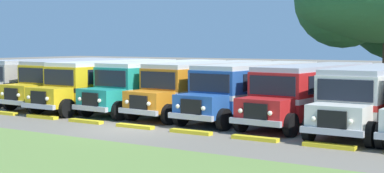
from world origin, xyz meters
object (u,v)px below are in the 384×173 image
Objects in this scene: parked_bus_slot_1 at (86,79)px; parked_bus_slot_5 at (256,87)px; parked_bus_slot_4 at (209,85)px; parked_bus_slot_0 at (51,78)px; parked_bus_slot_2 at (113,82)px; parked_bus_slot_3 at (163,83)px; parked_bus_slot_7 at (375,94)px; parked_bus_slot_6 at (314,90)px.

parked_bus_slot_5 is (11.93, 0.14, 0.00)m from parked_bus_slot_1.
parked_bus_slot_5 is (3.05, -0.21, 0.00)m from parked_bus_slot_4.
parked_bus_slot_0 is 1.01× the size of parked_bus_slot_2.
parked_bus_slot_2 is 3.25m from parked_bus_slot_3.
parked_bus_slot_5 is 6.36m from parked_bus_slot_7.
parked_bus_slot_6 is at bearing -102.61° from parked_bus_slot_7.
parked_bus_slot_4 and parked_bus_slot_5 have the same top height.
parked_bus_slot_2 is 9.26m from parked_bus_slot_5.
parked_bus_slot_1 is at bearing 94.28° from parked_bus_slot_0.
parked_bus_slot_1 is at bearing -85.86° from parked_bus_slot_5.
parked_bus_slot_1 is at bearing -83.42° from parked_bus_slot_4.
parked_bus_slot_0 is 9.17m from parked_bus_slot_3.
parked_bus_slot_7 is at bearing 90.49° from parked_bus_slot_1.
parked_bus_slot_2 is at bearing -89.93° from parked_bus_slot_7.
parked_bus_slot_7 is (3.16, -0.71, 0.00)m from parked_bus_slot_6.
parked_bus_slot_4 and parked_bus_slot_7 have the same top height.
parked_bus_slot_4 is at bearing -90.48° from parked_bus_slot_5.
parked_bus_slot_1 is at bearing -84.74° from parked_bus_slot_3.
parked_bus_slot_3 is at bearing -93.38° from parked_bus_slot_7.
parked_bus_slot_2 is at bearing 80.35° from parked_bus_slot_1.
parked_bus_slot_1 is 0.99× the size of parked_bus_slot_4.
parked_bus_slot_0 is 1.00× the size of parked_bus_slot_4.
parked_bus_slot_6 is at bearing 92.51° from parked_bus_slot_4.
parked_bus_slot_0 is 15.24m from parked_bus_slot_5.
parked_bus_slot_3 is 1.00× the size of parked_bus_slot_6.
parked_bus_slot_0 and parked_bus_slot_3 have the same top height.
parked_bus_slot_5 is at bearing 92.90° from parked_bus_slot_1.
parked_bus_slot_0 is at bearing -95.16° from parked_bus_slot_2.
parked_bus_slot_4 is 6.21m from parked_bus_slot_6.
parked_bus_slot_1 and parked_bus_slot_4 have the same top height.
parked_bus_slot_7 is (18.25, -0.56, 0.00)m from parked_bus_slot_1.
parked_bus_slot_5 is (15.24, 0.07, 0.00)m from parked_bus_slot_0.
parked_bus_slot_4 is 1.01× the size of parked_bus_slot_7.
parked_bus_slot_3 is at bearing -86.94° from parked_bus_slot_5.
parked_bus_slot_3 and parked_bus_slot_6 have the same top height.
parked_bus_slot_1 is at bearing -101.01° from parked_bus_slot_2.
parked_bus_slot_1 is 18.26m from parked_bus_slot_7.
parked_bus_slot_3 is 3.03m from parked_bus_slot_4.
parked_bus_slot_3 is at bearing 96.17° from parked_bus_slot_0.
parked_bus_slot_0 is 12.20m from parked_bus_slot_4.
parked_bus_slot_6 is (9.23, -0.03, 0.00)m from parked_bus_slot_3.
parked_bus_slot_2 is 0.99× the size of parked_bus_slot_6.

